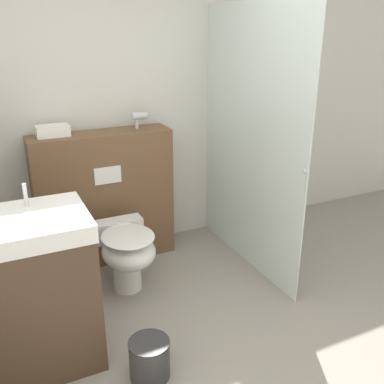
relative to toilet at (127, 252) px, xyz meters
name	(u,v)px	position (x,y,z in m)	size (l,w,h in m)	color
ground_plane	(240,383)	(0.29, -1.20, -0.34)	(12.00, 12.00, 0.00)	gray
wall_back	(125,112)	(0.29, 0.80, 0.91)	(8.00, 0.06, 2.50)	silver
partition_panel	(105,198)	(0.00, 0.59, 0.23)	(1.15, 0.32, 1.14)	brown
shower_glass	(249,142)	(1.09, 0.03, 0.73)	(0.04, 1.47, 2.13)	silver
toilet	(127,252)	(0.00, 0.00, 0.00)	(0.40, 0.58, 0.51)	white
sink_vanity	(41,290)	(-0.67, -0.49, 0.15)	(0.61, 0.57, 1.10)	#473323
hair_drier	(140,117)	(0.35, 0.60, 0.90)	(0.16, 0.06, 0.14)	#B7B7BC
folded_towel	(53,131)	(-0.36, 0.61, 0.85)	(0.25, 0.16, 0.09)	white
waste_bin	(150,359)	(-0.16, -0.92, -0.22)	(0.24, 0.24, 0.24)	#2D2D2D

